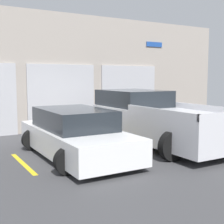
# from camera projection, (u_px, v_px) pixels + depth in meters

# --- Properties ---
(ground_plane) EXTENTS (28.00, 28.00, 0.00)m
(ground_plane) POSITION_uv_depth(u_px,v_px,m) (101.00, 143.00, 10.32)
(ground_plane) COLOR #3D3D3F
(shophouse_building) EXTENTS (16.16, 0.68, 4.73)m
(shophouse_building) POSITION_uv_depth(u_px,v_px,m) (63.00, 73.00, 12.88)
(shophouse_building) COLOR #9E9389
(shophouse_building) RESTS_ON ground
(pickup_truck) EXTENTS (2.57, 5.37, 1.71)m
(pickup_truck) POSITION_uv_depth(u_px,v_px,m) (154.00, 119.00, 10.11)
(pickup_truck) COLOR silver
(pickup_truck) RESTS_ON ground
(sedan_white) EXTENTS (2.21, 4.47, 1.31)m
(sedan_white) POSITION_uv_depth(u_px,v_px,m) (75.00, 134.00, 8.50)
(sedan_white) COLOR white
(sedan_white) RESTS_ON ground
(parking_stripe_far_left) EXTENTS (0.12, 2.20, 0.01)m
(parking_stripe_far_left) POSITION_uv_depth(u_px,v_px,m) (23.00, 164.00, 7.83)
(parking_stripe_far_left) COLOR gold
(parking_stripe_far_left) RESTS_ON ground
(parking_stripe_left) EXTENTS (0.12, 2.20, 0.01)m
(parking_stripe_left) POSITION_uv_depth(u_px,v_px,m) (120.00, 150.00, 9.26)
(parking_stripe_left) COLOR gold
(parking_stripe_left) RESTS_ON ground
(parking_stripe_centre) EXTENTS (0.12, 2.20, 0.01)m
(parking_stripe_centre) POSITION_uv_depth(u_px,v_px,m) (192.00, 140.00, 10.69)
(parking_stripe_centre) COLOR gold
(parking_stripe_centre) RESTS_ON ground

